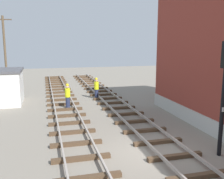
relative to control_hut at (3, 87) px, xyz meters
name	(u,v)px	position (x,y,z in m)	size (l,w,h in m)	color
ground_plane	(150,152)	(7.65, -11.78, -1.39)	(80.00, 80.00, 0.00)	gray
track_near_building	(166,148)	(8.44, -11.78, -1.26)	(2.50, 54.57, 0.32)	#4C3826
track_centre	(81,157)	(4.56, -11.78, -1.26)	(2.50, 54.57, 0.32)	#4C3826
control_hut	(3,87)	(0.00, 0.00, 0.00)	(3.00, 3.80, 2.76)	silver
utility_pole_far	(5,50)	(-0.79, 8.49, 2.63)	(1.80, 0.24, 7.66)	brown
track_worker_foreground	(96,88)	(7.55, -0.23, -0.46)	(0.40, 0.40, 1.87)	#262D4C
track_worker_distant	(68,96)	(4.83, -2.79, -0.46)	(0.40, 0.40, 1.87)	#262D4C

